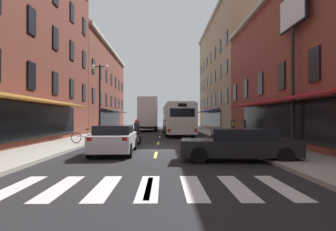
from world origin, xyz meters
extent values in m
cube|color=black|center=(0.00, 0.00, -0.05)|extent=(34.80, 80.00, 0.10)
cube|color=#DBCC4C|center=(0.00, -10.00, 0.00)|extent=(0.14, 2.40, 0.01)
cube|color=#DBCC4C|center=(0.00, -3.50, 0.00)|extent=(0.14, 2.40, 0.01)
cube|color=#DBCC4C|center=(0.00, 3.00, 0.00)|extent=(0.14, 2.40, 0.01)
cube|color=#DBCC4C|center=(0.00, 9.50, 0.00)|extent=(0.14, 2.40, 0.01)
cube|color=#DBCC4C|center=(0.00, 16.00, 0.00)|extent=(0.14, 2.40, 0.01)
cube|color=#DBCC4C|center=(0.00, 22.50, 0.00)|extent=(0.14, 2.40, 0.01)
cube|color=#DBCC4C|center=(0.00, 29.00, 0.00)|extent=(0.14, 2.40, 0.01)
cube|color=#DBCC4C|center=(0.00, 35.50, 0.00)|extent=(0.14, 2.40, 0.01)
cube|color=silver|center=(-3.30, -10.00, 0.00)|extent=(0.50, 2.80, 0.01)
cube|color=silver|center=(-2.20, -10.00, 0.00)|extent=(0.50, 2.80, 0.01)
cube|color=silver|center=(-1.10, -10.00, 0.00)|extent=(0.50, 2.80, 0.01)
cube|color=silver|center=(0.00, -10.00, 0.00)|extent=(0.50, 2.80, 0.01)
cube|color=silver|center=(1.10, -10.00, 0.00)|extent=(0.50, 2.80, 0.01)
cube|color=silver|center=(2.20, -10.00, 0.00)|extent=(0.50, 2.80, 0.01)
cube|color=silver|center=(3.30, -10.00, 0.00)|extent=(0.50, 2.80, 0.01)
cube|color=#A39E93|center=(-5.90, 0.00, 0.07)|extent=(3.00, 80.00, 0.14)
cube|color=#A39E93|center=(5.90, 0.00, 0.07)|extent=(3.00, 80.00, 0.14)
cube|color=black|center=(-7.36, 0.00, 1.55)|extent=(0.10, 16.00, 2.10)
cube|color=brown|center=(-6.65, 0.00, 2.75)|extent=(1.38, 14.93, 0.44)
cube|color=black|center=(-7.36, 0.00, 4.20)|extent=(0.10, 1.00, 1.60)
cube|color=black|center=(-7.36, 3.81, 4.20)|extent=(0.10, 1.00, 1.60)
cube|color=black|center=(-7.36, 7.62, 4.20)|extent=(0.10, 1.00, 1.60)
cube|color=black|center=(-7.36, 11.43, 4.20)|extent=(0.10, 1.00, 1.60)
cube|color=black|center=(-7.36, 0.00, 7.40)|extent=(0.10, 1.00, 1.60)
cube|color=black|center=(-7.36, 3.81, 7.40)|extent=(0.10, 1.00, 1.60)
cube|color=black|center=(-7.36, 7.62, 7.40)|extent=(0.10, 1.00, 1.60)
cube|color=black|center=(-7.36, 11.43, 7.40)|extent=(0.10, 1.00, 1.60)
cube|color=black|center=(-7.36, 7.62, 10.60)|extent=(0.10, 1.00, 1.60)
cube|color=black|center=(-7.36, 11.43, 10.60)|extent=(0.10, 1.00, 1.60)
cube|color=brown|center=(-11.40, 26.67, 6.05)|extent=(8.00, 26.57, 12.10)
cube|color=#B2AD9E|center=(-7.30, 26.67, 11.75)|extent=(0.44, 26.07, 0.40)
cube|color=black|center=(-7.36, 26.67, 1.55)|extent=(0.10, 16.00, 2.10)
cube|color=black|center=(-6.65, 26.67, 2.75)|extent=(1.38, 14.93, 0.44)
cube|color=black|center=(-7.36, 15.24, 4.20)|extent=(0.10, 1.00, 1.60)
cube|color=black|center=(-7.36, 19.05, 4.20)|extent=(0.10, 1.00, 1.60)
cube|color=black|center=(-7.36, 22.86, 4.20)|extent=(0.10, 1.00, 1.60)
cube|color=black|center=(-7.36, 26.67, 4.20)|extent=(0.10, 1.00, 1.60)
cube|color=black|center=(-7.36, 30.48, 4.20)|extent=(0.10, 1.00, 1.60)
cube|color=black|center=(-7.36, 34.29, 4.20)|extent=(0.10, 1.00, 1.60)
cube|color=black|center=(-7.36, 38.10, 4.20)|extent=(0.10, 1.00, 1.60)
cube|color=black|center=(-7.36, 15.24, 7.40)|extent=(0.10, 1.00, 1.60)
cube|color=black|center=(-7.36, 19.05, 7.40)|extent=(0.10, 1.00, 1.60)
cube|color=black|center=(-7.36, 22.86, 7.40)|extent=(0.10, 1.00, 1.60)
cube|color=black|center=(-7.36, 26.67, 7.40)|extent=(0.10, 1.00, 1.60)
cube|color=black|center=(-7.36, 30.48, 7.40)|extent=(0.10, 1.00, 1.60)
cube|color=black|center=(-7.36, 34.29, 7.40)|extent=(0.10, 1.00, 1.60)
cube|color=black|center=(-7.36, 38.10, 7.40)|extent=(0.10, 1.00, 1.60)
cube|color=black|center=(7.36, 0.00, 1.55)|extent=(0.10, 16.00, 2.10)
cube|color=maroon|center=(6.65, 0.00, 2.75)|extent=(1.38, 14.93, 0.44)
cube|color=black|center=(7.36, -3.81, 4.20)|extent=(0.10, 1.00, 1.60)
cube|color=black|center=(7.36, 0.00, 4.20)|extent=(0.10, 1.00, 1.60)
cube|color=black|center=(7.36, 3.81, 4.20)|extent=(0.10, 1.00, 1.60)
cube|color=black|center=(7.36, 7.62, 4.20)|extent=(0.10, 1.00, 1.60)
cube|color=black|center=(7.36, 11.43, 4.20)|extent=(0.10, 1.00, 1.60)
cube|color=#9E8466|center=(11.40, 26.67, 8.17)|extent=(8.00, 26.57, 16.35)
cube|color=#B2AD9E|center=(7.30, 26.67, 16.00)|extent=(0.44, 26.07, 0.40)
cube|color=black|center=(7.36, 26.67, 1.55)|extent=(0.10, 16.00, 2.10)
cube|color=navy|center=(6.65, 26.67, 2.75)|extent=(1.38, 14.93, 0.44)
cube|color=black|center=(7.36, 15.24, 4.20)|extent=(0.10, 1.00, 1.60)
cube|color=black|center=(7.36, 19.05, 4.20)|extent=(0.10, 1.00, 1.60)
cube|color=black|center=(7.36, 22.86, 4.20)|extent=(0.10, 1.00, 1.60)
cube|color=black|center=(7.36, 26.67, 4.20)|extent=(0.10, 1.00, 1.60)
cube|color=black|center=(7.36, 30.48, 4.20)|extent=(0.10, 1.00, 1.60)
cube|color=black|center=(7.36, 34.29, 4.20)|extent=(0.10, 1.00, 1.60)
cube|color=black|center=(7.36, 38.10, 4.20)|extent=(0.10, 1.00, 1.60)
cube|color=black|center=(7.36, 15.24, 7.40)|extent=(0.10, 1.00, 1.60)
cube|color=black|center=(7.36, 19.05, 7.40)|extent=(0.10, 1.00, 1.60)
cube|color=black|center=(7.36, 22.86, 7.40)|extent=(0.10, 1.00, 1.60)
cube|color=black|center=(7.36, 26.67, 7.40)|extent=(0.10, 1.00, 1.60)
cube|color=black|center=(7.36, 30.48, 7.40)|extent=(0.10, 1.00, 1.60)
cube|color=black|center=(7.36, 34.29, 7.40)|extent=(0.10, 1.00, 1.60)
cube|color=black|center=(7.36, 38.10, 7.40)|extent=(0.10, 1.00, 1.60)
cube|color=black|center=(7.36, 15.24, 10.60)|extent=(0.10, 1.00, 1.60)
cube|color=black|center=(7.36, 19.05, 10.60)|extent=(0.10, 1.00, 1.60)
cube|color=black|center=(7.36, 22.86, 10.60)|extent=(0.10, 1.00, 1.60)
cube|color=black|center=(7.36, 26.67, 10.60)|extent=(0.10, 1.00, 1.60)
cube|color=black|center=(7.36, 30.48, 10.60)|extent=(0.10, 1.00, 1.60)
cube|color=black|center=(7.36, 34.29, 10.60)|extent=(0.10, 1.00, 1.60)
cube|color=black|center=(7.36, 38.10, 10.60)|extent=(0.10, 1.00, 1.60)
cylinder|color=black|center=(7.05, -2.23, 3.32)|extent=(0.18, 0.18, 6.35)
cylinder|color=black|center=(7.05, -2.23, 0.26)|extent=(0.40, 0.40, 0.24)
cube|color=black|center=(7.05, -2.23, 7.33)|extent=(0.10, 3.03, 1.84)
cube|color=silver|center=(6.99, -2.23, 7.33)|extent=(0.04, 2.87, 1.68)
cube|color=silver|center=(7.11, -2.23, 7.33)|extent=(0.04, 2.87, 1.68)
cube|color=white|center=(1.75, 12.57, 1.68)|extent=(2.87, 11.64, 2.65)
cube|color=silver|center=(1.75, 12.57, 3.06)|extent=(2.63, 10.44, 0.16)
cube|color=black|center=(1.74, 12.87, 1.86)|extent=(2.84, 9.25, 0.96)
cube|color=#19723F|center=(1.75, 12.57, 0.60)|extent=(2.89, 11.25, 0.36)
cube|color=black|center=(1.59, 18.31, 1.86)|extent=(2.25, 0.18, 1.10)
cube|color=black|center=(1.90, 6.82, 2.16)|extent=(2.05, 0.18, 0.70)
cube|color=silver|center=(1.90, 6.81, 1.14)|extent=(2.15, 0.16, 0.64)
cube|color=black|center=(1.90, 6.81, 2.78)|extent=(0.70, 0.12, 0.28)
cube|color=red|center=(0.81, 6.77, 0.70)|extent=(0.20, 0.09, 0.28)
cube|color=red|center=(3.00, 6.83, 0.70)|extent=(0.20, 0.09, 0.28)
cylinder|color=black|center=(0.47, 16.32, 0.50)|extent=(0.33, 1.01, 1.00)
cylinder|color=black|center=(2.82, 16.39, 0.50)|extent=(0.33, 1.01, 1.00)
cylinder|color=black|center=(0.66, 9.25, 0.50)|extent=(0.33, 1.01, 1.00)
cylinder|color=black|center=(3.01, 9.31, 0.50)|extent=(0.33, 1.01, 1.00)
cube|color=white|center=(-1.91, 24.14, 1.55)|extent=(2.42, 2.40, 2.40)
cube|color=black|center=(-1.96, 25.24, 2.40)|extent=(2.00, 0.20, 0.80)
cube|color=silver|center=(-1.71, 20.30, 2.49)|extent=(2.68, 5.53, 3.58)
cube|color=navy|center=(-0.49, 20.36, 2.67)|extent=(0.23, 3.25, 0.90)
cube|color=black|center=(-1.77, 21.44, 0.55)|extent=(2.28, 7.39, 0.24)
cylinder|color=black|center=(-3.00, 23.89, 0.45)|extent=(0.33, 0.91, 0.90)
cylinder|color=black|center=(-0.80, 24.00, 0.45)|extent=(0.33, 0.91, 0.90)
cylinder|color=black|center=(-2.76, 19.43, 0.45)|extent=(0.33, 0.91, 0.90)
cylinder|color=black|center=(-0.57, 19.54, 0.45)|extent=(0.33, 0.91, 0.90)
cube|color=silver|center=(-2.00, -2.99, 0.60)|extent=(1.92, 4.71, 0.73)
cube|color=black|center=(-2.00, -3.17, 1.16)|extent=(1.70, 2.56, 0.44)
cube|color=red|center=(-2.66, -5.32, 0.87)|extent=(0.20, 0.07, 0.14)
cube|color=red|center=(-1.22, -5.28, 0.87)|extent=(0.20, 0.07, 0.14)
cylinder|color=black|center=(-2.90, -1.38, 0.32)|extent=(0.24, 0.65, 0.64)
cylinder|color=black|center=(-1.20, -1.33, 0.32)|extent=(0.24, 0.65, 0.64)
cylinder|color=black|center=(-2.81, -4.64, 0.32)|extent=(0.24, 0.65, 0.64)
cylinder|color=black|center=(-1.11, -4.60, 0.32)|extent=(0.24, 0.65, 0.64)
cube|color=black|center=(3.38, -5.55, 0.55)|extent=(4.74, 2.31, 0.61)
cube|color=black|center=(3.56, -5.57, 1.06)|extent=(2.63, 1.93, 0.48)
cube|color=red|center=(5.55, -6.53, 0.75)|extent=(0.08, 0.21, 0.14)
cube|color=red|center=(5.71, -5.06, 0.75)|extent=(0.08, 0.21, 0.14)
cylinder|color=black|center=(1.71, -6.25, 0.32)|extent=(0.66, 0.29, 0.64)
cylinder|color=black|center=(1.89, -4.52, 0.32)|extent=(0.66, 0.29, 0.64)
cylinder|color=black|center=(4.86, -6.58, 0.32)|extent=(0.66, 0.29, 0.64)
cylinder|color=black|center=(5.05, -4.86, 0.32)|extent=(0.66, 0.29, 0.64)
cube|color=#515154|center=(-1.63, 31.00, 0.59)|extent=(1.99, 4.50, 0.70)
cube|color=black|center=(-1.63, 30.83, 1.18)|extent=(1.78, 2.45, 0.52)
cube|color=red|center=(-2.33, 28.78, 0.84)|extent=(0.20, 0.07, 0.14)
cube|color=red|center=(-0.81, 28.82, 0.84)|extent=(0.20, 0.07, 0.14)
cylinder|color=black|center=(-2.56, 32.50, 0.32)|extent=(0.24, 0.65, 0.64)
cylinder|color=black|center=(-0.79, 32.55, 0.32)|extent=(0.24, 0.65, 0.64)
cylinder|color=black|center=(-2.47, 29.46, 0.32)|extent=(0.24, 0.65, 0.64)
cylinder|color=black|center=(-0.70, 29.51, 0.32)|extent=(0.24, 0.65, 0.64)
cylinder|color=black|center=(-1.27, 1.68, 0.31)|extent=(0.11, 0.62, 0.62)
cylinder|color=black|center=(-1.28, 0.23, 0.31)|extent=(0.13, 0.62, 0.62)
cylinder|color=#B2B2B7|center=(-1.27, 1.56, 0.61)|extent=(0.07, 0.33, 0.68)
ellipsoid|color=black|center=(-1.27, 1.13, 0.81)|extent=(0.33, 0.56, 0.28)
cube|color=black|center=(-1.28, 0.73, 0.74)|extent=(0.27, 0.56, 0.12)
cube|color=#B2B2B7|center=(-1.27, 0.95, 0.40)|extent=(0.24, 0.40, 0.30)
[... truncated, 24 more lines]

